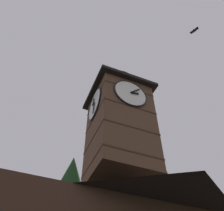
% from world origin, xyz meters
% --- Properties ---
extents(clock_tower, '(4.15, 4.15, 9.78)m').
position_xyz_m(clock_tower, '(1.46, -0.74, 12.48)').
color(clock_tower, brown).
rests_on(clock_tower, building_main).
extents(flying_bird_high, '(0.48, 0.75, 0.17)m').
position_xyz_m(flying_bird_high, '(-3.42, 3.80, 20.56)').
color(flying_bird_high, black).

